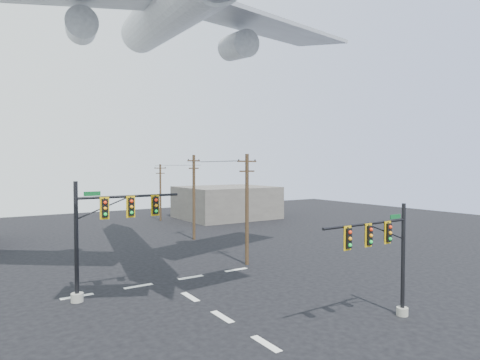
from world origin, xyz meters
TOP-DOWN VIEW (x-y plane):
  - ground at (0.00, 0.00)m, footprint 120.00×120.00m
  - lane_markings at (0.00, 5.33)m, footprint 14.00×21.20m
  - signal_mast_near at (6.92, -1.34)m, footprint 6.45×0.69m
  - signal_mast_far at (-4.52, 10.90)m, footprint 7.02×0.81m
  - utility_pole_a at (7.70, 12.95)m, footprint 1.86×0.31m
  - utility_pole_b at (9.17, 25.78)m, footprint 1.85×0.81m
  - utility_pole_c at (11.88, 42.50)m, footprint 1.75×0.34m
  - power_lines at (9.62, 27.75)m, footprint 5.82×29.56m
  - airliner at (0.62, 13.35)m, footprint 31.58×33.62m
  - building_right at (22.00, 40.00)m, footprint 14.00×12.00m

SIDE VIEW (x-z plane):
  - ground at x=0.00m, z-range 0.00..0.00m
  - lane_markings at x=0.00m, z-range 0.01..0.01m
  - building_right at x=22.00m, z-range 0.00..5.00m
  - signal_mast_near at x=6.92m, z-range 0.43..6.67m
  - signal_mast_far at x=-4.52m, z-range 0.48..7.86m
  - utility_pole_c at x=11.88m, z-range 0.20..8.76m
  - utility_pole_a at x=7.70m, z-range 0.21..9.53m
  - utility_pole_b at x=9.17m, z-range 0.22..9.77m
  - power_lines at x=9.62m, z-range 8.35..8.73m
  - airliner at x=0.62m, z-range 15.12..24.02m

